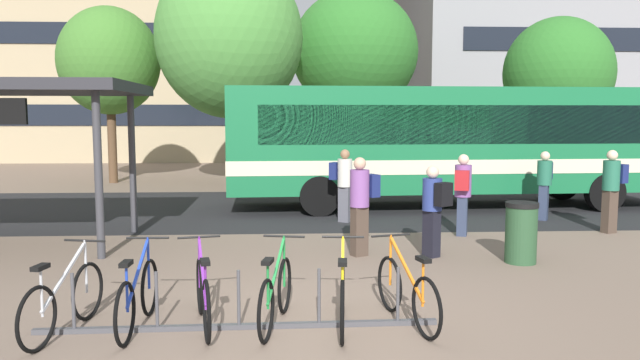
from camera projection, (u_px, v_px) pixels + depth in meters
ground at (302, 326)px, 7.14m from camera, size 200.00×200.00×0.00m
bus_lane_asphalt at (295, 208)px, 16.32m from camera, size 80.00×7.20×0.01m
city_bus at (455, 142)px, 16.36m from camera, size 12.12×3.08×3.20m
bike_rack at (239, 321)px, 7.03m from camera, size 4.67×0.19×0.70m
parked_bicycle_silver_0 at (64, 301)px, 6.83m from camera, size 0.54×1.70×0.99m
parked_bicycle_blue_1 at (138, 297)px, 6.99m from camera, size 0.52×1.72×0.99m
parked_bicycle_purple_2 at (203, 295)px, 7.06m from camera, size 0.57×1.69×0.99m
parked_bicycle_green_3 at (276, 295)px, 7.09m from camera, size 0.54×1.70×0.99m
parked_bicycle_yellow_4 at (343, 296)px, 7.05m from camera, size 0.52×1.72×0.99m
parked_bicycle_orange_5 at (407, 293)px, 7.17m from camera, size 0.61×1.68×0.99m
commuter_navy_pack_0 at (361, 199)px, 10.66m from camera, size 0.60×0.51×1.75m
commuter_navy_pack_1 at (612, 185)px, 12.77m from camera, size 0.60×0.48×1.76m
commuter_navy_pack_2 at (343, 180)px, 14.08m from camera, size 0.61×0.53×1.70m
commuter_black_pack_3 at (434, 205)px, 10.55m from camera, size 0.54×0.60×1.61m
commuter_red_pack_4 at (463, 189)px, 12.43m from camera, size 0.47×0.60×1.69m
commuter_navy_pack_5 at (545, 181)px, 14.36m from camera, size 0.54×0.61×1.64m
trash_bin at (521, 232)px, 10.19m from camera, size 0.55×0.55×1.03m
street_tree_0 at (558, 73)px, 22.92m from camera, size 4.06×4.06×6.19m
street_tree_1 at (229, 38)px, 20.99m from camera, size 5.09×5.09×7.99m
street_tree_2 at (355, 52)px, 24.58m from camera, size 5.13×5.13×7.55m
street_tree_3 at (109, 61)px, 22.10m from camera, size 3.66×3.66×6.44m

